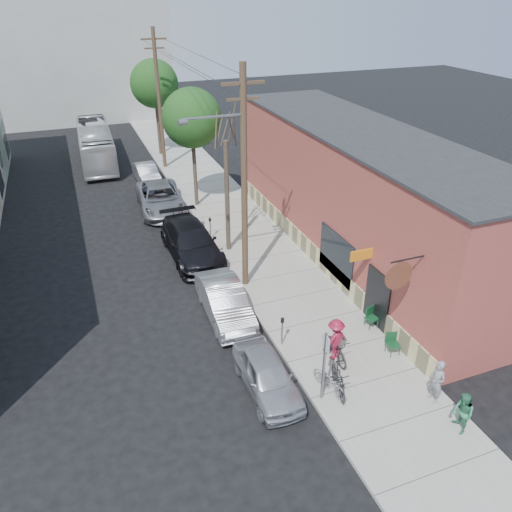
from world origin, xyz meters
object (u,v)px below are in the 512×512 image
object	(u,v)px
tree_bare	(227,198)
cyclist	(335,339)
utility_pole_near	(243,179)
car_0	(267,375)
car_3	(160,198)
patron_grey	(437,382)
parking_meter_far	(210,225)
parking_meter_near	(282,327)
car_1	(225,301)
patio_chair_b	(393,344)
parked_bike_a	(338,379)
car_2	(191,242)
patio_chair_a	(372,318)
sign_post	(324,360)
patron_green	(463,413)
bus	(96,144)
parked_bike_b	(330,381)
tree_leafy_far	(154,84)
tree_leafy_mid	(192,118)
car_4	(147,174)

from	to	relation	value
tree_bare	cyclist	size ratio (longest dim) A/B	3.45
utility_pole_near	car_0	bearing A→B (deg)	-103.13
car_3	patron_grey	bearing A→B (deg)	-71.76
tree_bare	patron_grey	size ratio (longest dim) A/B	3.52
parking_meter_far	tree_bare	xyz separation A→B (m)	(0.55, -1.55, 2.14)
parking_meter_far	patron_grey	bearing A→B (deg)	-76.10
parking_meter_near	car_1	xyz separation A→B (m)	(-1.47, 2.81, -0.22)
patio_chair_b	parked_bike_a	distance (m)	3.14
parking_meter_far	car_2	distance (m)	2.04
patio_chair_a	patron_grey	size ratio (longest dim) A/B	0.52
sign_post	patron_green	xyz separation A→B (m)	(3.46, -2.85, -0.94)
car_3	parked_bike_a	bearing A→B (deg)	-78.98
car_2	car_1	bearing A→B (deg)	-91.19
utility_pole_near	tree_bare	size ratio (longest dim) A/B	1.68
patron_grey	bus	size ratio (longest dim) A/B	0.16
patio_chair_a	car_0	world-z (taller)	car_0
patron_green	parked_bike_b	bearing A→B (deg)	-123.43
patio_chair_a	car_2	distance (m)	10.39
patron_grey	car_0	world-z (taller)	patron_grey
cyclist	car_0	world-z (taller)	cyclist
patron_green	parked_bike_b	world-z (taller)	patron_green
parking_meter_far	cyclist	world-z (taller)	cyclist
patron_grey	car_2	world-z (taller)	patron_grey
parking_meter_near	parked_bike_a	size ratio (longest dim) A/B	0.71
tree_bare	patron_grey	bearing A→B (deg)	-76.78
tree_leafy_far	parking_meter_near	bearing A→B (deg)	-91.18
tree_leafy_mid	parked_bike_a	bearing A→B (deg)	-89.23
utility_pole_near	car_2	distance (m)	6.11
parking_meter_far	tree_leafy_far	distance (m)	17.41
parking_meter_far	utility_pole_near	distance (m)	6.82
utility_pole_near	patio_chair_a	distance (m)	7.98
tree_leafy_far	car_2	world-z (taller)	tree_leafy_far
patio_chair_a	parked_bike_a	distance (m)	4.20
utility_pole_near	patio_chair_a	size ratio (longest dim) A/B	11.36
car_4	patron_green	bearing A→B (deg)	-81.84
sign_post	tree_bare	bearing A→B (deg)	87.79
car_1	bus	world-z (taller)	bus
tree_bare	patron_green	bearing A→B (deg)	-78.27
parking_meter_near	car_4	xyz separation A→B (m)	(-1.66, 20.66, -0.32)
car_2	car_3	distance (m)	6.68
patio_chair_a	car_1	xyz separation A→B (m)	(-5.40, 3.11, 0.17)
patron_grey	bus	bearing A→B (deg)	-167.22
patio_chair_b	patron_green	size ratio (longest dim) A/B	0.59
parked_bike_b	bus	size ratio (longest dim) A/B	0.16
patio_chair_a	car_2	bearing A→B (deg)	101.40
tree_bare	car_0	bearing A→B (deg)	-100.83
tree_bare	parked_bike_a	bearing A→B (deg)	-88.79
car_1	patron_grey	bearing A→B (deg)	-54.37
tree_leafy_mid	car_0	bearing A→B (deg)	-96.69
car_0	tree_bare	bearing A→B (deg)	79.72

